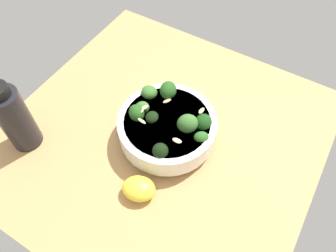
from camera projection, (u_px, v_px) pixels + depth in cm
name	position (u px, v px, depth cm)	size (l,w,h in cm)	color
ground_plane	(161.00, 140.00, 73.19)	(65.64, 65.64, 4.10)	tan
bowl_of_broccoli	(168.00, 125.00, 67.81)	(20.37, 20.37, 10.38)	white
lemon_wedge	(139.00, 189.00, 61.96)	(6.45, 5.19, 4.04)	yellow
bottle_short	(15.00, 118.00, 64.21)	(6.21, 6.21, 16.96)	black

